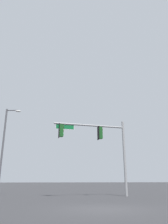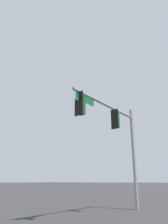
% 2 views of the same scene
% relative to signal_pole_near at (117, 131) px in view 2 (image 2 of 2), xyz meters
% --- Properties ---
extents(signal_pole_near, '(6.88, 0.57, 6.88)m').
position_rel_signal_pole_near_xyz_m(signal_pole_near, '(0.00, 0.00, 0.00)').
color(signal_pole_near, gray).
rests_on(signal_pole_near, ground_plane).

